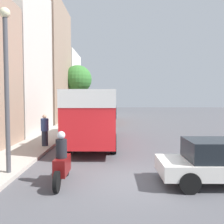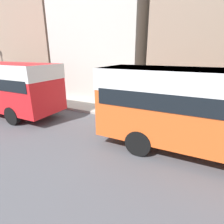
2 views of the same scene
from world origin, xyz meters
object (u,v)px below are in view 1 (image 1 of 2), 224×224
object	(u,v)px
bus_lead	(95,110)
pedestrian_near_curb	(45,130)
motorcycle_behind_lead	(62,163)
car_crossing	(220,161)
bus_following	(102,104)

from	to	relation	value
bus_lead	pedestrian_near_curb	size ratio (longest dim) A/B	5.43
bus_lead	motorcycle_behind_lead	size ratio (longest dim) A/B	4.16
motorcycle_behind_lead	car_crossing	xyz separation A→B (m)	(5.11, -0.03, 0.07)
motorcycle_behind_lead	car_crossing	bearing A→B (deg)	-0.38
bus_following	pedestrian_near_curb	xyz separation A→B (m)	(-2.49, -14.46, -1.04)
bus_lead	bus_following	xyz separation A→B (m)	(-0.15, 12.85, 0.02)
car_crossing	bus_following	bearing A→B (deg)	-166.81
bus_following	motorcycle_behind_lead	bearing A→B (deg)	-91.15
bus_lead	motorcycle_behind_lead	bearing A→B (deg)	-94.36
bus_following	car_crossing	size ratio (longest dim) A/B	2.44
bus_lead	motorcycle_behind_lead	world-z (taller)	bus_lead
motorcycle_behind_lead	pedestrian_near_curb	distance (m)	5.96
bus_following	pedestrian_near_curb	world-z (taller)	bus_following
bus_following	pedestrian_near_curb	distance (m)	14.71
car_crossing	pedestrian_near_curb	xyz separation A→B (m)	(-7.20, 5.61, 0.26)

